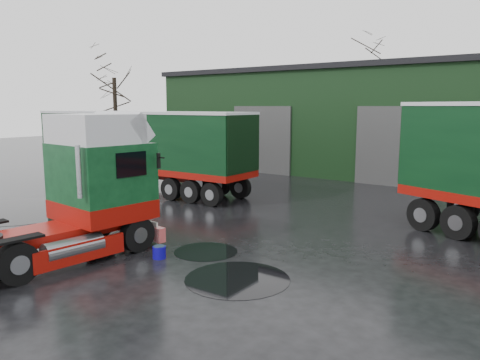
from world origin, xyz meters
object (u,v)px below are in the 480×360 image
warehouse (429,120)px  tree_left (115,103)px  trailer_left (139,151)px  tree_back_a (365,97)px  hero_tractor (41,190)px  wash_bucket (159,252)px

warehouse → tree_left: 20.64m
warehouse → tree_left: tree_left is taller
trailer_left → warehouse: bearing=-35.4°
tree_back_a → warehouse: bearing=-51.3°
hero_tractor → tree_back_a: size_ratio=0.65×
wash_bucket → tree_back_a: 32.08m
trailer_left → tree_back_a: bearing=-5.4°
hero_tractor → tree_left: tree_left is taller
trailer_left → tree_back_a: (1.50, 24.31, 2.85)m
trailer_left → wash_bucket: trailer_left is taller
hero_tractor → tree_left: bearing=141.6°
wash_bucket → tree_left: (-17.79, 13.01, 4.09)m
tree_left → wash_bucket: bearing=-36.2°
hero_tractor → tree_left: size_ratio=0.73×
trailer_left → tree_back_a: 24.52m
trailer_left → tree_left: tree_left is taller
tree_left → tree_back_a: (11.00, 18.00, 0.50)m
hero_tractor → trailer_left: 10.66m
tree_back_a → tree_left: bearing=-121.4°
trailer_left → wash_bucket: (8.29, -6.71, -1.73)m
wash_bucket → tree_left: tree_left is taller
wash_bucket → tree_left: bearing=143.8°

